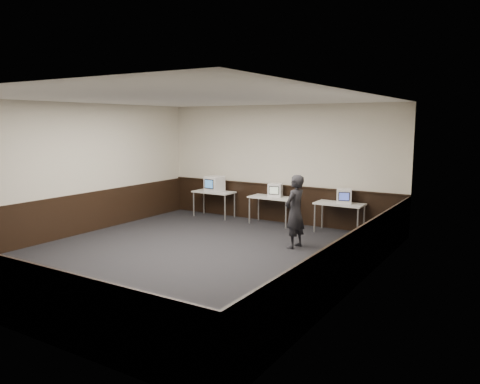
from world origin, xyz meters
name	(u,v)px	position (x,y,z in m)	size (l,w,h in m)	color
floor	(190,256)	(0.00, 0.00, 0.00)	(8.00, 8.00, 0.00)	black
ceiling	(187,98)	(0.00, 0.00, 3.20)	(8.00, 8.00, 0.00)	white
back_wall	(279,164)	(0.00, 4.00, 1.60)	(7.00, 7.00, 0.00)	beige
left_wall	(73,170)	(-3.50, 0.00, 1.60)	(8.00, 8.00, 0.00)	beige
right_wall	(359,193)	(3.50, 0.00, 1.60)	(8.00, 8.00, 0.00)	beige
wainscot_back	(278,204)	(0.00, 3.98, 0.50)	(6.98, 0.04, 1.00)	black
wainscot_front	(5,291)	(0.00, -3.98, 0.50)	(6.98, 0.04, 1.00)	black
wainscot_left	(76,215)	(-3.48, 0.00, 0.50)	(0.04, 7.98, 1.00)	black
wainscot_right	(355,258)	(3.48, 0.00, 0.50)	(0.04, 7.98, 1.00)	black
wainscot_rail	(278,185)	(0.00, 3.96, 1.02)	(6.98, 0.06, 0.04)	black
desk_left	(214,194)	(-1.90, 3.60, 0.68)	(1.20, 0.60, 0.75)	silver
desk_center	(272,199)	(0.00, 3.60, 0.68)	(1.20, 0.60, 0.75)	silver
desk_right	(340,206)	(1.90, 3.60, 0.68)	(1.20, 0.60, 0.75)	silver
emac_left	(214,184)	(-1.84, 3.55, 0.97)	(0.50, 0.52, 0.45)	white
emac_center	(275,190)	(0.08, 3.65, 0.93)	(0.45, 0.46, 0.36)	white
emac_right	(344,196)	(2.00, 3.63, 0.93)	(0.46, 0.47, 0.36)	white
person	(295,212)	(1.55, 1.74, 0.81)	(0.59, 0.39, 1.61)	black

